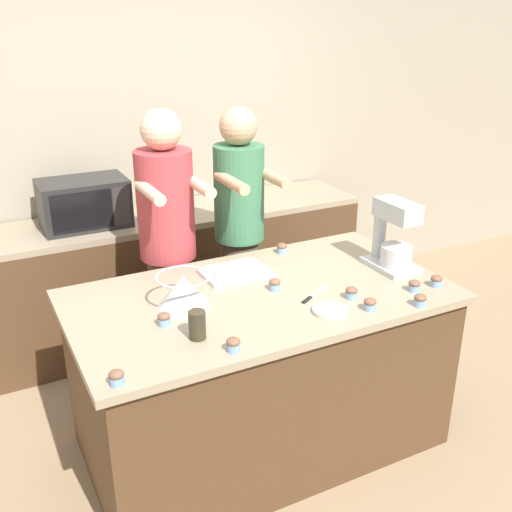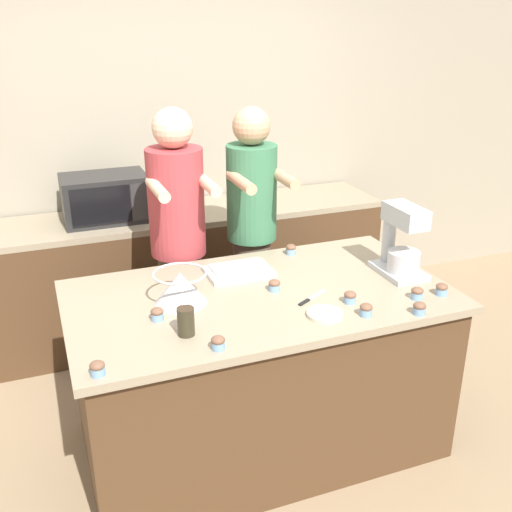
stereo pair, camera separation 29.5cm
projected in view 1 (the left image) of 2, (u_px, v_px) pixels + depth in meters
The scene contains 23 objects.
ground_plane at pixel (260, 439), 3.32m from camera, with size 16.00×16.00×0.00m, color #937A5B.
back_wall at pixel (147, 141), 4.24m from camera, with size 10.00×0.06×2.70m.
island_counter at pixel (261, 370), 3.15m from camera, with size 1.89×1.04×0.90m.
back_counter at pixel (170, 274), 4.30m from camera, with size 2.80×0.60×0.91m.
person_left at pixel (168, 251), 3.45m from camera, with size 0.34×0.50×1.73m.
person_right at pixel (240, 239), 3.64m from camera, with size 0.32×0.49×1.71m.
stand_mixer at pixel (393, 239), 3.21m from camera, with size 0.20×0.30×0.38m.
mixing_bowl at pixel (183, 290), 2.81m from camera, with size 0.26×0.26×0.16m.
baking_tray at pixel (235, 272), 3.17m from camera, with size 0.35×0.23×0.04m.
microwave_oven at pixel (84, 203), 3.83m from camera, with size 0.55×0.36×0.31m.
drinking_glass at pixel (197, 325), 2.54m from camera, with size 0.08×0.08×0.13m.
small_plate at pixel (331, 311), 2.78m from camera, with size 0.17×0.17×0.02m.
knife at pixel (312, 296), 2.94m from camera, with size 0.20×0.12×0.01m.
cupcake_0 at pixel (117, 377), 2.24m from camera, with size 0.06×0.06×0.06m.
cupcake_1 at pixel (414, 286), 2.98m from camera, with size 0.06×0.06×0.06m.
cupcake_2 at pixel (370, 304), 2.80m from camera, with size 0.06×0.06×0.06m.
cupcake_3 at pixel (233, 344), 2.46m from camera, with size 0.06×0.06×0.06m.
cupcake_4 at pixel (420, 300), 2.83m from camera, with size 0.06×0.06×0.06m.
cupcake_5 at pixel (282, 248), 3.46m from camera, with size 0.06×0.06×0.06m.
cupcake_6 at pixel (351, 293), 2.91m from camera, with size 0.06×0.06×0.06m.
cupcake_7 at pixel (164, 319), 2.66m from camera, with size 0.06×0.06×0.06m.
cupcake_8 at pixel (436, 281), 3.04m from camera, with size 0.06×0.06×0.06m.
cupcake_9 at pixel (274, 284), 3.00m from camera, with size 0.06×0.06×0.06m.
Camera 1 is at (-1.25, -2.38, 2.20)m, focal length 42.00 mm.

